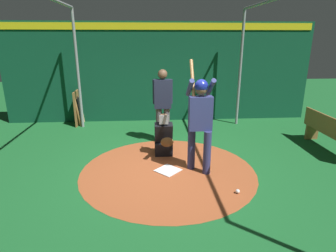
{
  "coord_description": "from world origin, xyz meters",
  "views": [
    {
      "loc": [
        5.09,
        -0.36,
        2.55
      ],
      "look_at": [
        0.0,
        0.0,
        0.95
      ],
      "focal_mm": 29.84,
      "sensor_mm": 36.0,
      "label": 1
    }
  ],
  "objects_px": {
    "bench": "(330,133)",
    "baseball_0": "(238,191)",
    "catcher": "(164,139)",
    "bat_rack": "(79,108)",
    "home_plate": "(168,170)",
    "umpire": "(163,102)",
    "batter": "(200,117)"
  },
  "relations": [
    {
      "from": "catcher",
      "to": "baseball_0",
      "type": "bearing_deg",
      "value": 33.14
    },
    {
      "from": "bat_rack",
      "to": "baseball_0",
      "type": "xyz_separation_m",
      "value": [
        4.47,
        3.67,
        -0.45
      ]
    },
    {
      "from": "baseball_0",
      "to": "catcher",
      "type": "bearing_deg",
      "value": -146.86
    },
    {
      "from": "umpire",
      "to": "bat_rack",
      "type": "bearing_deg",
      "value": -126.38
    },
    {
      "from": "catcher",
      "to": "bat_rack",
      "type": "bearing_deg",
      "value": -137.05
    },
    {
      "from": "home_plate",
      "to": "umpire",
      "type": "distance_m",
      "value": 1.97
    },
    {
      "from": "umpire",
      "to": "batter",
      "type": "bearing_deg",
      "value": 20.21
    },
    {
      "from": "home_plate",
      "to": "catcher",
      "type": "relative_size",
      "value": 0.43
    },
    {
      "from": "home_plate",
      "to": "bat_rack",
      "type": "distance_m",
      "value": 4.37
    },
    {
      "from": "catcher",
      "to": "baseball_0",
      "type": "distance_m",
      "value": 2.17
    },
    {
      "from": "catcher",
      "to": "bat_rack",
      "type": "relative_size",
      "value": 0.93
    },
    {
      "from": "home_plate",
      "to": "umpire",
      "type": "bearing_deg",
      "value": -179.5
    },
    {
      "from": "catcher",
      "to": "bench",
      "type": "bearing_deg",
      "value": 89.44
    },
    {
      "from": "home_plate",
      "to": "catcher",
      "type": "distance_m",
      "value": 0.93
    },
    {
      "from": "umpire",
      "to": "bench",
      "type": "distance_m",
      "value": 4.03
    },
    {
      "from": "bench",
      "to": "baseball_0",
      "type": "height_order",
      "value": "bench"
    },
    {
      "from": "home_plate",
      "to": "baseball_0",
      "type": "bearing_deg",
      "value": 50.24
    },
    {
      "from": "batter",
      "to": "bench",
      "type": "xyz_separation_m",
      "value": [
        -0.83,
        3.26,
        -0.68
      ]
    },
    {
      "from": "bat_rack",
      "to": "baseball_0",
      "type": "distance_m",
      "value": 5.8
    },
    {
      "from": "home_plate",
      "to": "baseball_0",
      "type": "distance_m",
      "value": 1.48
    },
    {
      "from": "umpire",
      "to": "baseball_0",
      "type": "relative_size",
      "value": 25.01
    },
    {
      "from": "baseball_0",
      "to": "umpire",
      "type": "bearing_deg",
      "value": -156.3
    },
    {
      "from": "batter",
      "to": "umpire",
      "type": "distance_m",
      "value": 1.81
    },
    {
      "from": "home_plate",
      "to": "batter",
      "type": "xyz_separation_m",
      "value": [
        0.02,
        0.61,
        1.12
      ]
    },
    {
      "from": "bench",
      "to": "catcher",
      "type": "bearing_deg",
      "value": -90.56
    },
    {
      "from": "bat_rack",
      "to": "home_plate",
      "type": "bearing_deg",
      "value": 35.63
    },
    {
      "from": "bench",
      "to": "baseball_0",
      "type": "xyz_separation_m",
      "value": [
        1.76,
        -2.73,
        -0.41
      ]
    },
    {
      "from": "bench",
      "to": "baseball_0",
      "type": "relative_size",
      "value": 24.99
    },
    {
      "from": "batter",
      "to": "bat_rack",
      "type": "distance_m",
      "value": 4.78
    },
    {
      "from": "bat_rack",
      "to": "bench",
      "type": "height_order",
      "value": "bat_rack"
    },
    {
      "from": "home_plate",
      "to": "baseball_0",
      "type": "xyz_separation_m",
      "value": [
        0.95,
        1.14,
        0.03
      ]
    },
    {
      "from": "umpire",
      "to": "baseball_0",
      "type": "distance_m",
      "value": 3.04
    }
  ]
}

